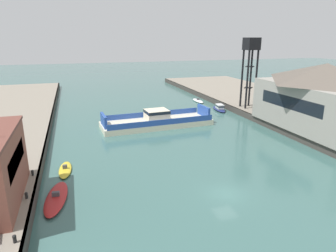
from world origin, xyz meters
name	(u,v)px	position (x,y,z in m)	size (l,w,h in m)	color
ground_plane	(226,194)	(0.00, 0.00, 0.00)	(400.00, 400.00, 0.00)	#3D6660
quay_right	(327,120)	(34.33, 20.00, 0.70)	(28.00, 140.00, 1.40)	gray
chain_ferry	(157,121)	(-0.07, 29.13, 1.04)	(22.65, 8.37, 3.37)	beige
moored_boat_near_left	(198,101)	(17.62, 49.05, 0.25)	(2.06, 6.55, 0.98)	white
moored_boat_near_right	(65,170)	(-17.65, 12.09, 0.21)	(1.92, 5.69, 0.88)	yellow
moored_boat_mid_left	(56,198)	(-18.50, 4.46, 0.27)	(3.16, 8.03, 1.03)	red
moored_boat_mid_right	(219,108)	(18.35, 37.47, 0.59)	(3.05, 7.05, 1.60)	navy
warehouse_shed	(323,96)	(27.33, 15.01, 7.18)	(14.50, 21.91, 11.57)	gray
crane_tower	(251,55)	(23.51, 33.38, 13.58)	(3.00, 3.00, 15.96)	black
flagpole	(3,168)	(-22.52, 1.62, 5.67)	(0.20, 0.20, 8.20)	silver
bollard_left_fore	(14,238)	(-21.18, -4.00, 1.79)	(0.32, 0.32, 0.71)	black
bollard_left_mid	(26,195)	(-21.18, 3.19, 1.79)	(0.32, 0.32, 0.71)	black
bollard_left_aft	(32,172)	(-21.18, 8.78, 1.79)	(0.32, 0.32, 0.71)	black
bollard_right_aft	(322,139)	(21.18, 7.93, 1.79)	(0.32, 0.32, 0.71)	black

